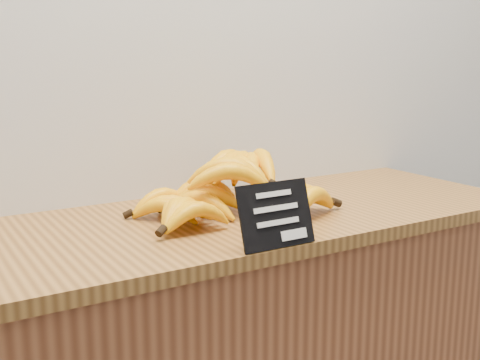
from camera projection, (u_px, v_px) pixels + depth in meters
name	position (u px, v px, depth m)	size (l,w,h in m)	color
counter_top	(229.00, 221.00, 1.38)	(1.48, 0.54, 0.03)	olive
chalkboard_sign	(276.00, 215.00, 1.14)	(0.16, 0.01, 0.13)	black
banana_pile	(230.00, 190.00, 1.37)	(0.47, 0.38, 0.13)	#FFB60A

